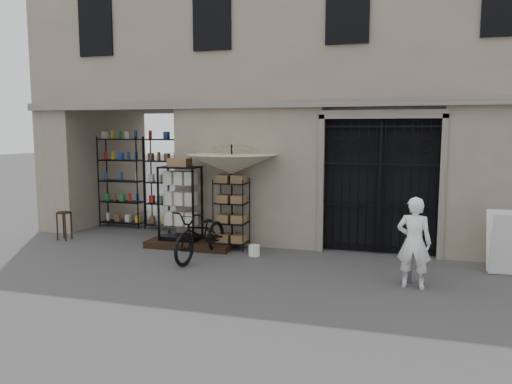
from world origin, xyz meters
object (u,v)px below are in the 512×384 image
(steel_bollard, at_px, (408,261))
(easel_sign, at_px, (505,243))
(bicycle, at_px, (202,258))
(wooden_stool, at_px, (64,225))
(display_cabinet, at_px, (180,207))
(shopkeeper, at_px, (412,287))
(white_bucket, at_px, (254,250))
(wire_rack, at_px, (232,215))
(market_umbrella, at_px, (232,159))

(steel_bollard, xyz_separation_m, easel_sign, (1.71, 1.06, 0.20))
(bicycle, relative_size, wooden_stool, 2.89)
(display_cabinet, relative_size, wooden_stool, 2.66)
(steel_bollard, distance_m, shopkeeper, 0.47)
(display_cabinet, relative_size, steel_bollard, 2.33)
(white_bucket, height_order, shopkeeper, white_bucket)
(steel_bollard, relative_size, shopkeeper, 0.50)
(wire_rack, relative_size, white_bucket, 6.63)
(display_cabinet, distance_m, white_bucket, 2.09)
(bicycle, height_order, steel_bollard, bicycle)
(bicycle, xyz_separation_m, wooden_stool, (-3.93, 0.72, 0.36))
(wooden_stool, relative_size, easel_sign, 0.60)
(bicycle, xyz_separation_m, shopkeeper, (4.20, -0.76, 0.00))
(wooden_stool, xyz_separation_m, shopkeeper, (8.13, -1.47, -0.36))
(shopkeeper, bearing_deg, white_bucket, -14.33)
(white_bucket, distance_m, wooden_stool, 4.92)
(steel_bollard, bearing_deg, easel_sign, 31.76)
(white_bucket, bearing_deg, wire_rack, 145.23)
(wire_rack, bearing_deg, easel_sign, 13.57)
(display_cabinet, xyz_separation_m, market_umbrella, (1.24, 0.05, 1.12))
(display_cabinet, relative_size, wire_rack, 1.16)
(wooden_stool, xyz_separation_m, easel_sign, (9.76, -0.17, 0.23))
(wire_rack, height_order, easel_sign, wire_rack)
(steel_bollard, bearing_deg, display_cabinet, 164.20)
(steel_bollard, bearing_deg, shopkeeper, -72.09)
(wire_rack, height_order, market_umbrella, market_umbrella)
(wire_rack, relative_size, bicycle, 0.80)
(display_cabinet, distance_m, wooden_stool, 3.08)
(white_bucket, xyz_separation_m, bicycle, (-0.99, -0.53, -0.12))
(wooden_stool, bearing_deg, bicycle, -10.35)
(white_bucket, bearing_deg, easel_sign, 0.14)
(wire_rack, height_order, wooden_stool, wire_rack)
(display_cabinet, height_order, wire_rack, display_cabinet)
(white_bucket, height_order, easel_sign, easel_sign)
(wire_rack, relative_size, wooden_stool, 2.30)
(bicycle, xyz_separation_m, steel_bollard, (4.13, -0.51, 0.39))
(wire_rack, bearing_deg, white_bucket, -16.48)
(display_cabinet, bearing_deg, bicycle, -26.84)
(shopkeeper, bearing_deg, market_umbrella, -16.45)
(steel_bollard, distance_m, easel_sign, 2.02)
(shopkeeper, bearing_deg, wire_rack, -16.79)
(shopkeeper, bearing_deg, wooden_stool, -2.77)
(white_bucket, height_order, bicycle, bicycle)
(wooden_stool, relative_size, steel_bollard, 0.88)
(wooden_stool, bearing_deg, shopkeeper, -10.27)
(white_bucket, height_order, steel_bollard, steel_bollard)
(wooden_stool, bearing_deg, steel_bollard, -8.68)
(display_cabinet, xyz_separation_m, wooden_stool, (-3.02, -0.19, -0.55))
(display_cabinet, relative_size, easel_sign, 1.59)
(display_cabinet, bearing_deg, white_bucket, 7.09)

